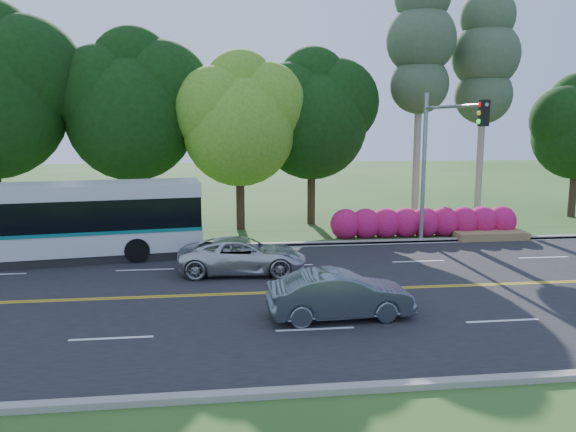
{
  "coord_description": "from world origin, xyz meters",
  "views": [
    {
      "loc": [
        -3.04,
        -18.11,
        5.74
      ],
      "look_at": [
        -0.59,
        2.0,
        2.28
      ],
      "focal_mm": 35.0,
      "sensor_mm": 36.0,
      "label": 1
    }
  ],
  "objects": [
    {
      "name": "ground",
      "position": [
        0.0,
        0.0,
        0.0
      ],
      "size": [
        120.0,
        120.0,
        0.0
      ],
      "primitive_type": "plane",
      "color": "#274E1A",
      "rests_on": "ground"
    },
    {
      "name": "road",
      "position": [
        0.0,
        0.0,
        0.01
      ],
      "size": [
        60.0,
        14.0,
        0.02
      ],
      "primitive_type": "cube",
      "color": "black",
      "rests_on": "ground"
    },
    {
      "name": "curb_north",
      "position": [
        0.0,
        7.15,
        0.07
      ],
      "size": [
        60.0,
        0.3,
        0.15
      ],
      "primitive_type": "cube",
      "color": "gray",
      "rests_on": "ground"
    },
    {
      "name": "curb_south",
      "position": [
        0.0,
        -7.15,
        0.07
      ],
      "size": [
        60.0,
        0.3,
        0.15
      ],
      "primitive_type": "cube",
      "color": "gray",
      "rests_on": "ground"
    },
    {
      "name": "grass_verge",
      "position": [
        0.0,
        9.0,
        0.05
      ],
      "size": [
        60.0,
        4.0,
        0.1
      ],
      "primitive_type": "cube",
      "color": "#274E1A",
      "rests_on": "ground"
    },
    {
      "name": "lane_markings",
      "position": [
        -0.09,
        0.0,
        0.02
      ],
      "size": [
        57.6,
        13.82,
        0.0
      ],
      "color": "gold",
      "rests_on": "road"
    },
    {
      "name": "tree_row",
      "position": [
        -5.15,
        12.13,
        6.73
      ],
      "size": [
        44.7,
        9.1,
        13.84
      ],
      "color": "#2F1E15",
      "rests_on": "ground"
    },
    {
      "name": "bougainvillea_hedge",
      "position": [
        7.18,
        8.15,
        0.72
      ],
      "size": [
        9.5,
        2.25,
        1.5
      ],
      "color": "#A90E47",
      "rests_on": "ground"
    },
    {
      "name": "traffic_signal",
      "position": [
        6.49,
        5.4,
        4.67
      ],
      "size": [
        0.42,
        6.1,
        7.0
      ],
      "color": "gray",
      "rests_on": "ground"
    },
    {
      "name": "transit_bus",
      "position": [
        -9.99,
        5.45,
        1.59
      ],
      "size": [
        12.35,
        4.22,
        3.17
      ],
      "rotation": [
        0.0,
        0.0,
        0.13
      ],
      "color": "silver",
      "rests_on": "road"
    },
    {
      "name": "sedan",
      "position": [
        0.37,
        -2.66,
        0.71
      ],
      "size": [
        4.27,
        1.64,
        1.39
      ],
      "primitive_type": "imported",
      "rotation": [
        0.0,
        0.0,
        1.61
      ],
      "color": "slate",
      "rests_on": "road"
    },
    {
      "name": "suv",
      "position": [
        -2.23,
        2.64,
        0.69
      ],
      "size": [
        4.97,
        2.56,
        1.34
      ],
      "primitive_type": "imported",
      "rotation": [
        0.0,
        0.0,
        1.5
      ],
      "color": "silver",
      "rests_on": "road"
    }
  ]
}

